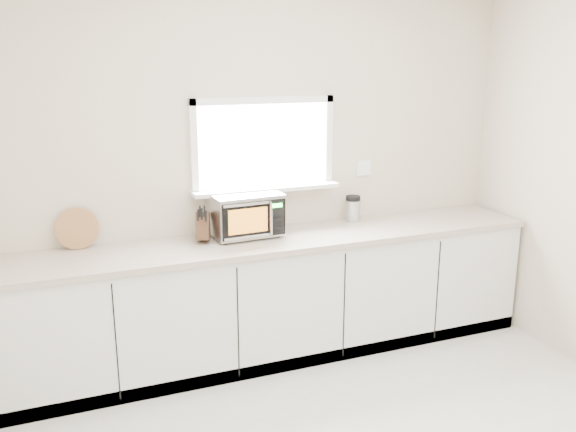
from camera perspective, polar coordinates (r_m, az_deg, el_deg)
back_wall at (r=4.57m, az=-2.34°, el=4.38°), size 4.00×0.17×2.70m
cabinets at (r=4.56m, az=-0.98°, el=-7.73°), size 3.92×0.60×0.88m
countertop at (r=4.40m, az=-0.96°, el=-2.24°), size 3.92×0.64×0.04m
microwave at (r=4.41m, az=-4.05°, el=0.25°), size 0.51×0.42×0.32m
knife_block at (r=4.30m, az=-7.95°, el=-0.90°), size 0.15×0.21×0.27m
cutting_board at (r=4.34m, az=-19.14°, el=-1.10°), size 0.28×0.07×0.28m
coffee_grinder at (r=4.82m, az=6.08°, el=0.71°), size 0.14×0.14×0.21m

